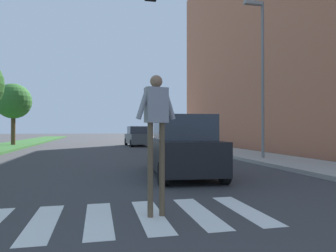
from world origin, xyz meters
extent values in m
plane|color=#38383A|center=(0.00, 30.00, 0.00)|extent=(140.00, 140.00, 0.00)
cube|color=silver|center=(-0.90, 6.31, 0.00)|extent=(0.45, 2.20, 0.01)
cube|color=silver|center=(0.00, 6.31, 0.00)|extent=(0.45, 2.20, 0.01)
cube|color=silver|center=(0.90, 6.31, 0.00)|extent=(0.45, 2.20, 0.01)
cube|color=silver|center=(1.80, 6.31, 0.00)|extent=(0.45, 2.20, 0.01)
cube|color=silver|center=(2.70, 6.31, 0.00)|extent=(0.45, 2.20, 0.01)
cube|color=#2D5B28|center=(-7.38, 28.00, 0.07)|extent=(3.67, 64.00, 0.15)
cylinder|color=#4C3823|center=(-7.17, 30.11, 1.59)|extent=(0.36, 0.36, 2.87)
sphere|color=#2D6628|center=(-7.17, 30.11, 3.93)|extent=(3.04, 3.04, 3.04)
cube|color=#B76B4C|center=(16.18, 22.00, 8.75)|extent=(10.67, 32.47, 17.49)
cube|color=#9E9991|center=(8.21, 28.00, 0.07)|extent=(3.00, 64.00, 0.15)
cylinder|color=slate|center=(7.71, 14.39, 3.90)|extent=(0.14, 0.14, 7.50)
cube|color=gray|center=(7.21, 14.39, 7.55)|extent=(0.90, 0.24, 0.16)
cylinder|color=brown|center=(1.09, 6.26, 0.82)|extent=(0.12, 0.12, 1.65)
cylinder|color=brown|center=(0.88, 6.22, 0.82)|extent=(0.12, 0.12, 1.65)
cube|color=gray|center=(0.99, 6.24, 1.96)|extent=(0.42, 0.31, 0.62)
cylinder|color=gray|center=(1.22, 6.29, 1.99)|extent=(0.28, 0.14, 0.58)
cylinder|color=gray|center=(0.75, 6.20, 1.99)|extent=(0.28, 0.14, 0.58)
sphere|color=#8C664C|center=(0.99, 6.24, 2.38)|extent=(0.26, 0.26, 0.22)
cube|color=black|center=(2.71, 10.88, 0.70)|extent=(2.26, 4.74, 0.96)
cube|color=#2D333D|center=(2.69, 10.65, 1.58)|extent=(1.87, 2.66, 0.79)
cylinder|color=black|center=(1.99, 12.79, 0.32)|extent=(0.27, 0.66, 0.64)
cylinder|color=black|center=(3.73, 12.65, 0.32)|extent=(0.27, 0.66, 0.64)
cylinder|color=black|center=(1.70, 9.10, 0.32)|extent=(0.27, 0.66, 0.64)
cylinder|color=black|center=(3.43, 8.96, 0.32)|extent=(0.27, 0.66, 0.64)
cube|color=#474C51|center=(3.45, 28.57, 0.64)|extent=(1.95, 4.30, 0.84)
cube|color=#2D333D|center=(3.44, 28.78, 1.40)|extent=(1.62, 1.97, 0.69)
cylinder|color=black|center=(4.32, 26.96, 0.32)|extent=(0.25, 0.65, 0.64)
cylinder|color=black|center=(2.75, 26.88, 0.32)|extent=(0.25, 0.65, 0.64)
cylinder|color=black|center=(4.14, 30.27, 0.32)|extent=(0.25, 0.65, 0.64)
cylinder|color=black|center=(2.58, 30.19, 0.32)|extent=(0.25, 0.65, 0.64)
camera|label=1|loc=(-0.02, 0.85, 1.55)|focal=33.30mm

